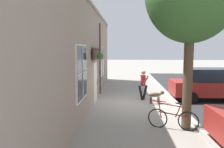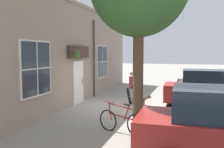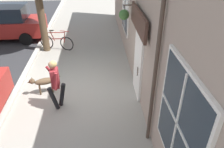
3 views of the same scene
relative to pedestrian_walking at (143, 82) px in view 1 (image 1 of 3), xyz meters
The scene contains 6 objects.
ground_plane 1.38m from the pedestrian_walking, 115.22° to the right, with size 90.00×90.00×0.00m, color gray.
storefront_facade 3.25m from the pedestrian_walking, 162.66° to the right, with size 0.95×18.00×4.98m.
pedestrian_walking is the anchor object (origin of this frame).
dog_on_leash 1.13m from the pedestrian_walking, 53.23° to the right, with size 1.07×0.42×0.67m.
leaning_bicycle 4.50m from the pedestrian_walking, 81.42° to the right, with size 1.66×0.62×0.99m.
parked_car_mid_block 3.66m from the pedestrian_walking, ahead, with size 4.33×2.00×1.75m.
Camera 1 is at (-0.61, -11.04, 2.80)m, focal length 35.00 mm.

